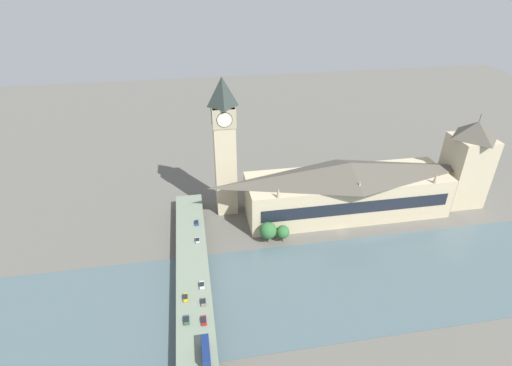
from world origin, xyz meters
name	(u,v)px	position (x,y,z in m)	size (l,w,h in m)	color
ground_plane	(341,232)	(0.00, 0.00, 0.00)	(600.00, 600.00, 0.00)	#605E56
river_water	(370,280)	(-34.17, 0.00, 0.15)	(56.35, 360.00, 0.30)	#4C6066
parliament_hall	(347,188)	(17.27, -8.00, 14.71)	(29.00, 105.02, 29.65)	#C1B28E
clock_tower	(224,144)	(30.59, 53.81, 39.01)	(11.78, 11.78, 72.46)	#C1B28E
victoria_tower	(467,163)	(17.33, -74.30, 23.66)	(19.59, 19.59, 51.31)	#C1B28E
road_bridge	(194,293)	(-34.17, 73.92, 5.18)	(144.70, 13.64, 6.37)	#5D6A59
double_decker_bus_mid	(206,351)	(-64.23, 70.91, 9.01)	(10.67, 2.64, 4.77)	navy
car_northbound_lead	(197,223)	(10.90, 70.72, 7.06)	(3.96, 1.75, 1.37)	navy
car_northbound_mid	(202,285)	(-31.96, 70.52, 7.05)	(4.02, 1.93, 1.36)	silver
car_northbound_tail	(186,297)	(-37.51, 76.99, 7.10)	(4.05, 1.77, 1.48)	gold
car_southbound_lead	(204,320)	(-49.77, 70.78, 7.11)	(4.22, 1.77, 1.51)	maroon
car_southbound_mid	(187,320)	(-48.54, 76.86, 7.14)	(4.10, 1.92, 1.57)	#2D5638
car_southbound_tail	(198,240)	(-2.91, 70.94, 7.00)	(3.92, 1.89, 1.26)	silver
car_southbound_extra	(203,302)	(-40.84, 70.44, 7.03)	(4.01, 1.90, 1.33)	slate
tree_embankment_near	(283,232)	(-1.68, 30.47, 5.49)	(6.41, 6.41, 8.71)	brown
tree_embankment_mid	(268,231)	(-1.12, 37.55, 6.83)	(8.16, 8.16, 10.92)	brown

